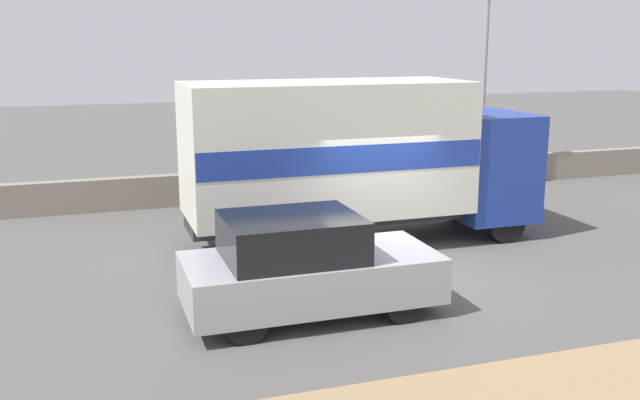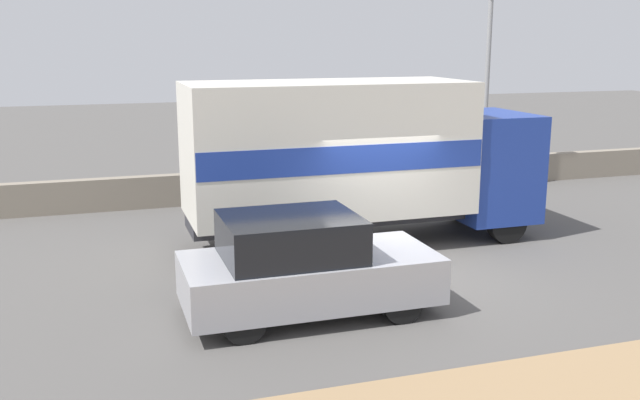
{
  "view_description": "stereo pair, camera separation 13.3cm",
  "coord_description": "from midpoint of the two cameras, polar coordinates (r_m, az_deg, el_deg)",
  "views": [
    {
      "loc": [
        -5.61,
        -11.77,
        4.41
      ],
      "look_at": [
        -1.5,
        0.58,
        1.47
      ],
      "focal_mm": 40.0,
      "sensor_mm": 36.0,
      "label": 1
    },
    {
      "loc": [
        -5.48,
        -11.81,
        4.41
      ],
      "look_at": [
        -1.5,
        0.58,
        1.47
      ],
      "focal_mm": 40.0,
      "sensor_mm": 36.0,
      "label": 2
    }
  ],
  "objects": [
    {
      "name": "street_lamp",
      "position": [
        21.3,
        13.43,
        10.06
      ],
      "size": [
        0.56,
        0.28,
        6.0
      ],
      "color": "gray",
      "rests_on": "ground_plane"
    },
    {
      "name": "car_hatchback",
      "position": [
        11.58,
        -0.94,
        -5.33
      ],
      "size": [
        4.12,
        1.88,
        1.68
      ],
      "color": "#9E9EA3",
      "rests_on": "ground_plane"
    },
    {
      "name": "ground_plane",
      "position": [
        13.76,
        7.01,
        -6.05
      ],
      "size": [
        80.0,
        80.0,
        0.0
      ],
      "primitive_type": "plane",
      "color": "#514F4C"
    },
    {
      "name": "box_truck",
      "position": [
        15.4,
        3.04,
        3.65
      ],
      "size": [
        7.7,
        2.48,
        3.55
      ],
      "color": "navy",
      "rests_on": "ground_plane"
    },
    {
      "name": "stone_wall_backdrop",
      "position": [
        20.26,
        -1.58,
        1.41
      ],
      "size": [
        60.0,
        0.35,
        0.86
      ],
      "color": "gray",
      "rests_on": "ground_plane"
    }
  ]
}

